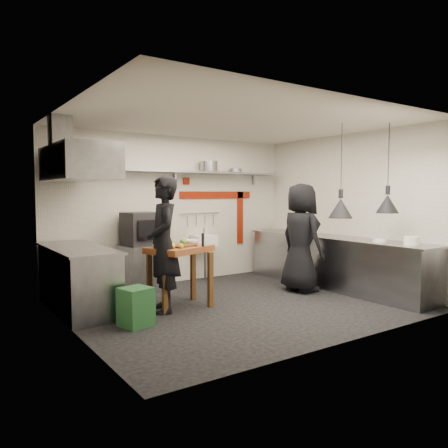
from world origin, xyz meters
TOP-DOWN VIEW (x-y plane):
  - floor at (0.00, 0.00)m, footprint 5.00×5.00m
  - ceiling at (0.00, 0.00)m, footprint 5.00×5.00m
  - wall_back at (0.00, 2.10)m, footprint 5.00×0.04m
  - wall_front at (0.00, -2.10)m, footprint 5.00×0.04m
  - wall_left at (-2.50, 0.00)m, footprint 0.04×4.20m
  - wall_right at (2.50, 0.00)m, footprint 0.04×4.20m
  - red_band_horiz at (0.95, 2.08)m, footprint 1.70×0.02m
  - red_band_vert at (1.55, 2.08)m, footprint 0.14×0.02m
  - red_tile_a at (0.25, 2.08)m, footprint 0.14×0.02m
  - red_tile_b at (-0.10, 2.08)m, footprint 0.14×0.02m
  - back_shelf at (0.00, 1.92)m, footprint 4.60×0.34m
  - shelf_bracket_left at (-1.90, 2.07)m, footprint 0.04×0.06m
  - shelf_bracket_mid at (0.00, 2.07)m, footprint 0.04×0.06m
  - shelf_bracket_right at (1.90, 2.07)m, footprint 0.04×0.06m
  - pan_far_left at (-1.53, 1.92)m, footprint 0.30×0.30m
  - pan_mid_left at (-1.34, 1.92)m, footprint 0.26×0.26m
  - stock_pot at (0.67, 1.92)m, footprint 0.46×0.46m
  - pan_right at (1.31, 1.92)m, footprint 0.33×0.33m
  - oven_stand at (-0.82, 1.75)m, footprint 0.77×0.71m
  - combi_oven at (-0.85, 1.76)m, footprint 0.61×0.58m
  - oven_door at (-0.82, 1.51)m, footprint 0.49×0.07m
  - oven_glass at (-0.86, 1.45)m, footprint 0.35×0.05m
  - hand_sink at (0.55, 1.92)m, footprint 0.46×0.34m
  - sink_tap at (0.55, 1.92)m, footprint 0.03×0.03m
  - sink_drain at (0.55, 1.88)m, footprint 0.06×0.06m
  - utensil_rail at (0.55, 2.06)m, footprint 0.90×0.02m
  - counter_right at (2.15, 0.00)m, footprint 0.70×3.80m
  - counter_right_top at (2.15, 0.00)m, footprint 0.76×3.90m
  - plate_stack at (2.12, -1.54)m, footprint 0.24×0.24m
  - small_bowl_right at (2.10, -0.98)m, footprint 0.26×0.26m
  - counter_left at (-2.15, 1.05)m, footprint 0.70×1.90m
  - counter_left_top at (-2.15, 1.05)m, footprint 0.76×2.00m
  - extractor_hood at (-2.10, 1.05)m, footprint 0.78×1.60m
  - hood_duct at (-2.35, 1.05)m, footprint 0.28×0.28m
  - green_bin at (-1.76, -0.15)m, footprint 0.44×0.44m
  - prep_table at (-0.83, 0.38)m, footprint 1.09×0.92m
  - cutting_board at (-0.81, 0.30)m, footprint 0.40×0.32m
  - pepper_mill at (-0.56, 0.15)m, footprint 0.05×0.05m
  - lemon_a at (-1.04, 0.19)m, footprint 0.11×0.11m
  - lemon_b at (-0.94, 0.12)m, footprint 0.08×0.08m
  - veg_ball at (-0.69, 0.50)m, footprint 0.14×0.14m
  - steel_tray at (-1.10, 0.48)m, footprint 0.20×0.15m
  - bowl at (-0.54, 0.53)m, footprint 0.28×0.28m
  - heat_lamp_near at (1.44, -0.74)m, footprint 0.50×0.50m
  - heat_lamp_far at (2.02, -1.17)m, footprint 0.44×0.44m
  - chef_left at (-1.14, 0.28)m, footprint 0.65×0.82m
  - chef_right at (1.43, 0.13)m, footprint 0.64×0.95m

SIDE VIEW (x-z plane):
  - floor at x=0.00m, z-range 0.00..0.00m
  - green_bin at x=-1.76m, z-range 0.00..0.50m
  - sink_drain at x=0.55m, z-range 0.01..0.67m
  - oven_stand at x=-0.82m, z-range 0.00..0.80m
  - counter_right at x=2.15m, z-range 0.00..0.90m
  - counter_left at x=-2.15m, z-range 0.00..0.90m
  - prep_table at x=-0.83m, z-range 0.00..0.92m
  - hand_sink at x=0.55m, z-range 0.67..0.89m
  - counter_right_top at x=2.15m, z-range 0.90..0.93m
  - counter_left_top at x=-2.15m, z-range 0.90..0.93m
  - cutting_board at x=-0.81m, z-range 0.92..0.94m
  - steel_tray at x=-1.10m, z-range 0.92..0.95m
  - chef_right at x=1.43m, z-range 0.00..1.88m
  - bowl at x=-0.54m, z-range 0.92..0.99m
  - small_bowl_right at x=2.10m, z-range 0.93..0.98m
  - lemon_b at x=-0.94m, z-range 0.92..0.99m
  - sink_tap at x=0.55m, z-range 0.89..1.03m
  - lemon_a at x=-1.04m, z-range 0.92..1.00m
  - veg_ball at x=-0.69m, z-range 0.92..1.02m
  - chef_left at x=-1.14m, z-range 0.00..1.96m
  - plate_stack at x=2.12m, z-range 0.93..1.06m
  - pepper_mill at x=-0.56m, z-range 0.92..1.12m
  - combi_oven at x=-0.85m, z-range 0.80..1.38m
  - oven_door at x=-0.82m, z-range 0.86..1.32m
  - oven_glass at x=-0.86m, z-range 0.92..1.26m
  - red_band_vert at x=1.55m, z-range 0.65..1.75m
  - utensil_rail at x=0.55m, z-range 1.31..1.33m
  - wall_back at x=0.00m, z-range 0.00..2.80m
  - wall_front at x=0.00m, z-range 0.00..2.80m
  - wall_left at x=-2.50m, z-range 0.00..2.80m
  - wall_right at x=2.50m, z-range 0.00..2.80m
  - red_band_horiz at x=0.95m, z-range 1.61..1.75m
  - red_tile_b at x=-0.10m, z-range 1.61..1.75m
  - red_tile_a at x=0.25m, z-range 1.88..2.02m
  - shelf_bracket_left at x=-1.90m, z-range 1.90..2.14m
  - shelf_bracket_mid at x=0.00m, z-range 1.90..2.14m
  - shelf_bracket_right at x=1.90m, z-range 1.90..2.14m
  - heat_lamp_near at x=1.44m, z-range 1.32..2.80m
  - heat_lamp_far at x=2.02m, z-range 1.40..2.80m
  - back_shelf at x=0.00m, z-range 2.10..2.14m
  - extractor_hood at x=-2.10m, z-range 1.90..2.40m
  - pan_mid_left at x=-1.34m, z-range 2.14..2.21m
  - pan_right at x=1.31m, z-range 2.14..2.22m
  - pan_far_left at x=-1.53m, z-range 2.14..2.23m
  - stock_pot at x=0.67m, z-range 2.14..2.34m
  - hood_duct at x=-2.35m, z-range 2.30..2.80m
  - ceiling at x=0.00m, z-range 2.80..2.80m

